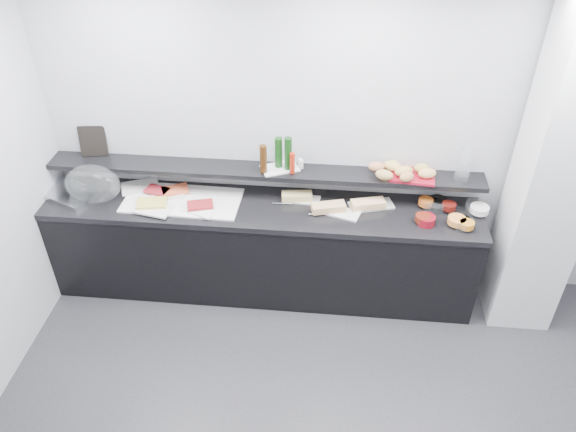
# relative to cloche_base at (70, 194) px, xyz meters

# --- Properties ---
(back_wall) EXTENTS (5.00, 0.02, 2.70)m
(back_wall) POSITION_rel_cloche_base_xyz_m (2.32, 0.31, 0.43)
(back_wall) COLOR #B3B5BB
(back_wall) RESTS_ON ground
(ceiling) EXTENTS (5.00, 5.00, 0.00)m
(ceiling) POSITION_rel_cloche_base_xyz_m (2.32, -1.69, 1.78)
(ceiling) COLOR white
(ceiling) RESTS_ON back_wall
(column) EXTENTS (0.50, 0.50, 2.70)m
(column) POSITION_rel_cloche_base_xyz_m (3.82, -0.04, 0.43)
(column) COLOR silver
(column) RESTS_ON ground
(buffet_cabinet) EXTENTS (3.60, 0.60, 0.85)m
(buffet_cabinet) POSITION_rel_cloche_base_xyz_m (1.62, 0.01, -0.50)
(buffet_cabinet) COLOR black
(buffet_cabinet) RESTS_ON ground
(counter_top) EXTENTS (3.62, 0.62, 0.05)m
(counter_top) POSITION_rel_cloche_base_xyz_m (1.62, 0.01, -0.05)
(counter_top) COLOR black
(counter_top) RESTS_ON buffet_cabinet
(wall_shelf) EXTENTS (3.60, 0.25, 0.04)m
(wall_shelf) POSITION_rel_cloche_base_xyz_m (1.62, 0.18, 0.21)
(wall_shelf) COLOR black
(wall_shelf) RESTS_ON back_wall
(cloche_base) EXTENTS (0.54, 0.46, 0.04)m
(cloche_base) POSITION_rel_cloche_base_xyz_m (0.00, 0.00, 0.00)
(cloche_base) COLOR #B9BDC1
(cloche_base) RESTS_ON counter_top
(cloche_dome) EXTENTS (0.46, 0.31, 0.34)m
(cloche_dome) POSITION_rel_cloche_base_xyz_m (0.22, 0.00, 0.11)
(cloche_dome) COLOR white
(cloche_dome) RESTS_ON cloche_base
(linen_runner) EXTENTS (0.97, 0.48, 0.01)m
(linen_runner) POSITION_rel_cloche_base_xyz_m (0.96, 0.01, -0.01)
(linen_runner) COLOR white
(linen_runner) RESTS_ON counter_top
(platter_meat_a) EXTENTS (0.36, 0.31, 0.01)m
(platter_meat_a) POSITION_rel_cloche_base_xyz_m (0.56, 0.16, 0.00)
(platter_meat_a) COLOR silver
(platter_meat_a) RESTS_ON linen_runner
(food_meat_a) EXTENTS (0.23, 0.18, 0.02)m
(food_meat_a) POSITION_rel_cloche_base_xyz_m (0.73, 0.09, 0.02)
(food_meat_a) COLOR maroon
(food_meat_a) RESTS_ON platter_meat_a
(platter_salmon) EXTENTS (0.30, 0.22, 0.01)m
(platter_salmon) POSITION_rel_cloche_base_xyz_m (0.83, 0.09, 0.00)
(platter_salmon) COLOR silver
(platter_salmon) RESTS_ON linen_runner
(food_salmon) EXTENTS (0.25, 0.21, 0.02)m
(food_salmon) POSITION_rel_cloche_base_xyz_m (0.88, 0.11, 0.02)
(food_salmon) COLOR #EA582F
(food_salmon) RESTS_ON platter_salmon
(platter_cheese) EXTENTS (0.33, 0.25, 0.01)m
(platter_cheese) POSITION_rel_cloche_base_xyz_m (0.77, -0.15, 0.00)
(platter_cheese) COLOR white
(platter_cheese) RESTS_ON linen_runner
(food_cheese) EXTENTS (0.26, 0.19, 0.02)m
(food_cheese) POSITION_rel_cloche_base_xyz_m (0.74, -0.09, 0.02)
(food_cheese) COLOR #D7C253
(food_cheese) RESTS_ON platter_cheese
(platter_meat_b) EXTENTS (0.33, 0.28, 0.01)m
(platter_meat_b) POSITION_rel_cloche_base_xyz_m (1.15, -0.11, 0.00)
(platter_meat_b) COLOR white
(platter_meat_b) RESTS_ON linen_runner
(food_meat_b) EXTENTS (0.24, 0.18, 0.02)m
(food_meat_b) POSITION_rel_cloche_base_xyz_m (1.14, -0.08, 0.02)
(food_meat_b) COLOR maroon
(food_meat_b) RESTS_ON platter_meat_b
(sandwich_plate_left) EXTENTS (0.32, 0.16, 0.01)m
(sandwich_plate_left) POSITION_rel_cloche_base_xyz_m (1.95, 0.13, -0.01)
(sandwich_plate_left) COLOR silver
(sandwich_plate_left) RESTS_ON counter_top
(sandwich_food_left) EXTENTS (0.26, 0.13, 0.06)m
(sandwich_food_left) POSITION_rel_cloche_base_xyz_m (1.91, 0.11, 0.02)
(sandwich_food_left) COLOR #D7C070
(sandwich_food_left) RESTS_ON sandwich_plate_left
(tongs_left) EXTENTS (0.16, 0.01, 0.01)m
(tongs_left) POSITION_rel_cloche_base_xyz_m (1.80, 0.03, -0.00)
(tongs_left) COLOR silver
(tongs_left) RESTS_ON sandwich_plate_left
(sandwich_plate_mid) EXTENTS (0.38, 0.25, 0.01)m
(sandwich_plate_mid) POSITION_rel_cloche_base_xyz_m (2.26, -0.02, -0.01)
(sandwich_plate_mid) COLOR silver
(sandwich_plate_mid) RESTS_ON counter_top
(sandwich_food_mid) EXTENTS (0.29, 0.17, 0.06)m
(sandwich_food_mid) POSITION_rel_cloche_base_xyz_m (2.17, -0.02, 0.02)
(sandwich_food_mid) COLOR tan
(sandwich_food_mid) RESTS_ON sandwich_plate_mid
(tongs_mid) EXTENTS (0.16, 0.04, 0.01)m
(tongs_mid) POSITION_rel_cloche_base_xyz_m (2.10, -0.08, -0.00)
(tongs_mid) COLOR #AFB2B6
(tongs_mid) RESTS_ON sandwich_plate_mid
(sandwich_plate_right) EXTENTS (0.39, 0.25, 0.01)m
(sandwich_plate_right) POSITION_rel_cloche_base_xyz_m (2.52, 0.10, -0.01)
(sandwich_plate_right) COLOR silver
(sandwich_plate_right) RESTS_ON counter_top
(sandwich_food_right) EXTENTS (0.29, 0.17, 0.06)m
(sandwich_food_right) POSITION_rel_cloche_base_xyz_m (2.49, 0.06, 0.02)
(sandwich_food_right) COLOR #E7B879
(sandwich_food_right) RESTS_ON sandwich_plate_right
(tongs_right) EXTENTS (0.14, 0.10, 0.01)m
(tongs_right) POSITION_rel_cloche_base_xyz_m (2.53, 0.04, -0.00)
(tongs_right) COLOR #ADB0B4
(tongs_right) RESTS_ON sandwich_plate_right
(bowl_glass_fruit) EXTENTS (0.21, 0.21, 0.07)m
(bowl_glass_fruit) POSITION_rel_cloche_base_xyz_m (3.03, 0.10, 0.02)
(bowl_glass_fruit) COLOR white
(bowl_glass_fruit) RESTS_ON counter_top
(fill_glass_fruit) EXTENTS (0.14, 0.14, 0.05)m
(fill_glass_fruit) POSITION_rel_cloche_base_xyz_m (2.96, 0.13, 0.03)
(fill_glass_fruit) COLOR orange
(fill_glass_fruit) RESTS_ON bowl_glass_fruit
(bowl_black_jam) EXTENTS (0.18, 0.18, 0.07)m
(bowl_black_jam) POSITION_rel_cloche_base_xyz_m (3.06, 0.15, 0.02)
(bowl_black_jam) COLOR black
(bowl_black_jam) RESTS_ON counter_top
(fill_black_jam) EXTENTS (0.14, 0.14, 0.05)m
(fill_black_jam) POSITION_rel_cloche_base_xyz_m (3.14, 0.09, 0.03)
(fill_black_jam) COLOR #53100B
(fill_black_jam) RESTS_ON bowl_black_jam
(bowl_glass_cream) EXTENTS (0.22, 0.22, 0.07)m
(bowl_glass_cream) POSITION_rel_cloche_base_xyz_m (3.37, 0.11, 0.02)
(bowl_glass_cream) COLOR white
(bowl_glass_cream) RESTS_ON counter_top
(fill_glass_cream) EXTENTS (0.20, 0.20, 0.05)m
(fill_glass_cream) POSITION_rel_cloche_base_xyz_m (3.38, 0.07, 0.03)
(fill_glass_cream) COLOR white
(fill_glass_cream) RESTS_ON bowl_glass_cream
(bowl_red_jam) EXTENTS (0.17, 0.17, 0.07)m
(bowl_red_jam) POSITION_rel_cloche_base_xyz_m (2.94, -0.10, 0.02)
(bowl_red_jam) COLOR maroon
(bowl_red_jam) RESTS_ON counter_top
(fill_red_jam) EXTENTS (0.16, 0.16, 0.05)m
(fill_red_jam) POSITION_rel_cloche_base_xyz_m (2.92, -0.10, 0.03)
(fill_red_jam) COLOR #5F1A0D
(fill_red_jam) RESTS_ON bowl_red_jam
(bowl_glass_salmon) EXTENTS (0.19, 0.19, 0.07)m
(bowl_glass_salmon) POSITION_rel_cloche_base_xyz_m (3.23, -0.13, 0.02)
(bowl_glass_salmon) COLOR white
(bowl_glass_salmon) RESTS_ON counter_top
(fill_glass_salmon) EXTENTS (0.19, 0.19, 0.05)m
(fill_glass_salmon) POSITION_rel_cloche_base_xyz_m (3.18, -0.10, 0.03)
(fill_glass_salmon) COLOR orange
(fill_glass_salmon) RESTS_ON bowl_glass_salmon
(bowl_black_fruit) EXTENTS (0.15, 0.15, 0.07)m
(bowl_black_fruit) POSITION_rel_cloche_base_xyz_m (3.23, -0.10, 0.02)
(bowl_black_fruit) COLOR black
(bowl_black_fruit) RESTS_ON counter_top
(fill_black_fruit) EXTENTS (0.15, 0.15, 0.05)m
(fill_black_fruit) POSITION_rel_cloche_base_xyz_m (3.25, -0.15, 0.03)
(fill_black_fruit) COLOR orange
(fill_black_fruit) RESTS_ON bowl_black_fruit
(framed_print) EXTENTS (0.23, 0.11, 0.26)m
(framed_print) POSITION_rel_cloche_base_xyz_m (0.17, 0.27, 0.36)
(framed_print) COLOR black
(framed_print) RESTS_ON wall_shelf
(print_art) EXTENTS (0.16, 0.10, 0.22)m
(print_art) POSITION_rel_cloche_base_xyz_m (0.19, 0.29, 0.36)
(print_art) COLOR #D0A496
(print_art) RESTS_ON framed_print
(condiment_tray) EXTENTS (0.35, 0.29, 0.01)m
(condiment_tray) POSITION_rel_cloche_base_xyz_m (1.76, 0.20, 0.24)
(condiment_tray) COLOR white
(condiment_tray) RESTS_ON wall_shelf
(bottle_green_a) EXTENTS (0.08, 0.08, 0.26)m
(bottle_green_a) POSITION_rel_cloche_base_xyz_m (1.75, 0.22, 0.37)
(bottle_green_a) COLOR #113E10
(bottle_green_a) RESTS_ON condiment_tray
(bottle_brown) EXTENTS (0.06, 0.06, 0.24)m
(bottle_brown) POSITION_rel_cloche_base_xyz_m (1.63, 0.12, 0.36)
(bottle_brown) COLOR #391F0A
(bottle_brown) RESTS_ON condiment_tray
(bottle_green_b) EXTENTS (0.07, 0.07, 0.28)m
(bottle_green_b) POSITION_rel_cloche_base_xyz_m (1.83, 0.19, 0.38)
(bottle_green_b) COLOR #0F360E
(bottle_green_b) RESTS_ON condiment_tray
(bottle_hot) EXTENTS (0.05, 0.05, 0.18)m
(bottle_hot) POSITION_rel_cloche_base_xyz_m (1.87, 0.13, 0.33)
(bottle_hot) COLOR #AB1F0C
(bottle_hot) RESTS_ON condiment_tray
(shaker_salt) EXTENTS (0.04, 0.04, 0.07)m
(shaker_salt) POSITION_rel_cloche_base_xyz_m (1.92, 0.23, 0.28)
(shaker_salt) COLOR white
(shaker_salt) RESTS_ON condiment_tray
(shaker_pepper) EXTENTS (0.03, 0.03, 0.07)m
(shaker_pepper) POSITION_rel_cloche_base_xyz_m (1.94, 0.20, 0.28)
(shaker_pepper) COLOR silver
(shaker_pepper) RESTS_ON condiment_tray
(bread_tray) EXTENTS (0.38, 0.28, 0.02)m
(bread_tray) POSITION_rel_cloche_base_xyz_m (2.83, 0.18, 0.24)
(bread_tray) COLOR maroon
(bread_tray) RESTS_ON wall_shelf
(bread_roll_nw) EXTENTS (0.14, 0.11, 0.08)m
(bread_roll_nw) POSITION_rel_cloche_base_xyz_m (2.67, 0.25, 0.29)
(bread_roll_nw) COLOR #B49645
(bread_roll_nw) RESTS_ON bread_tray
(bread_roll_n) EXTENTS (0.18, 0.15, 0.08)m
(bread_roll_n) POSITION_rel_cloche_base_xyz_m (2.67, 0.23, 0.29)
(bread_roll_n) COLOR tan
(bread_roll_n) RESTS_ON bread_tray
(bread_roll_ne) EXTENTS (0.13, 0.08, 0.08)m
(bread_roll_ne) POSITION_rel_cloche_base_xyz_m (2.90, 0.22, 0.29)
(bread_roll_ne) COLOR #AD8E42
(bread_roll_ne) RESTS_ON bread_tray
(bread_roll_sw) EXTENTS (0.16, 0.12, 0.08)m
(bread_roll_sw) POSITION_rel_cloche_base_xyz_m (2.60, 0.09, 0.29)
(bread_roll_sw) COLOR #B28944
(bread_roll_sw) RESTS_ON bread_tray
(bread_roll_s) EXTENTS (0.14, 0.12, 0.08)m
(bread_roll_s) POSITION_rel_cloche_base_xyz_m (2.77, 0.07, 0.29)
(bread_roll_s) COLOR #B67745
(bread_roll_s) RESTS_ON bread_tray
(bread_roll_se) EXTENTS (0.16, 0.12, 0.08)m
(bread_roll_se) POSITION_rel_cloche_base_xyz_m (2.94, 0.15, 0.29)
(bread_roll_se) COLOR tan
(bread_roll_se) RESTS_ON bread_tray
(bread_roll_midw) EXTENTS (0.13, 0.09, 0.08)m
(bread_roll_midw) POSITION_rel_cloche_base_xyz_m (2.54, 0.21, 0.29)
(bread_roll_midw) COLOR #C2774A
(bread_roll_midw) RESTS_ON bread_tray
(bread_roll_mide) EXTENTS (0.18, 0.15, 0.08)m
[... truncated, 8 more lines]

